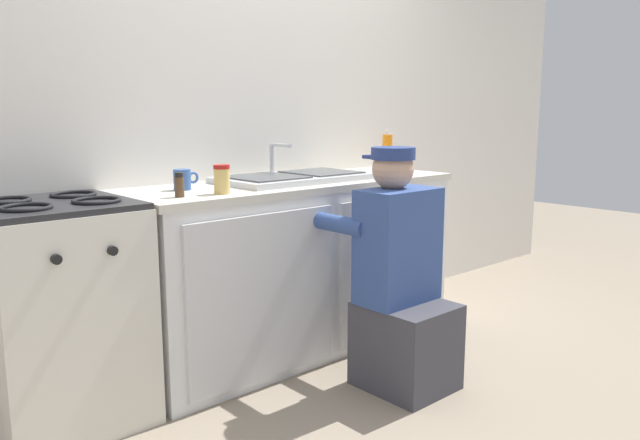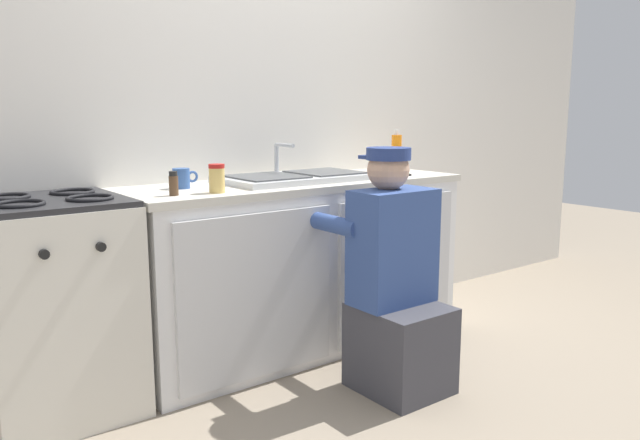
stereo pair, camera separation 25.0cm
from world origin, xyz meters
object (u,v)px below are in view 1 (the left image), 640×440
Objects in this scene: plumber_person at (400,289)px; cell_phone at (391,174)px; stove_range at (60,313)px; condiment_jar at (222,179)px; coffee_mug at (183,180)px; spice_bottle_pepper at (179,185)px; soap_bottle_orange at (387,153)px; sink_double_basin at (294,177)px.

cell_phone is (0.56, 0.57, 0.45)m from plumber_person.
plumber_person is at bearing -134.64° from cell_phone.
stove_range is 6.63× the size of cell_phone.
stove_range is at bearing 165.02° from condiment_jar.
coffee_mug reaches higher than cell_phone.
spice_bottle_pepper is at bearing -123.08° from coffee_mug.
coffee_mug is at bearing 132.05° from plumber_person.
plumber_person is 0.92m from cell_phone.
plumber_person reaches higher than condiment_jar.
plumber_person is at bearing -47.95° from coffee_mug.
soap_bottle_orange is (1.29, 0.19, 0.05)m from condiment_jar.
sink_double_basin is 0.77m from spice_bottle_pepper.
cell_phone is at bearing -11.29° from sink_double_basin.
spice_bottle_pepper is (-0.14, -0.21, 0.00)m from coffee_mug.
coffee_mug reaches higher than stove_range.
plumber_person is at bearing -33.63° from spice_bottle_pepper.
soap_bottle_orange is at bearing 46.17° from plumber_person.
stove_range is 0.86m from condiment_jar.
sink_double_basin is at bearing -5.28° from coffee_mug.
soap_bottle_orange is (0.73, 0.01, 0.09)m from sink_double_basin.
plumber_person is (1.29, -0.69, 0.00)m from stove_range.
stove_range is 3.71× the size of soap_bottle_orange.
condiment_jar is (0.06, -0.24, 0.02)m from coffee_mug.
plumber_person is at bearing -133.83° from soap_bottle_orange.
stove_range reaches higher than cell_phone.
soap_bottle_orange is (0.67, 0.70, 0.56)m from plumber_person.
sink_double_basin is 0.62m from coffee_mug.
coffee_mug is at bearing 174.72° from sink_double_basin.
cell_phone is (1.18, 0.06, -0.06)m from condiment_jar.
coffee_mug is (0.61, 0.06, 0.49)m from stove_range.
stove_range is (-1.23, -0.00, -0.46)m from sink_double_basin.
condiment_jar is 0.20m from spice_bottle_pepper.
stove_range is 7.25× the size of condiment_jar.
sink_double_basin is 0.73m from soap_bottle_orange.
cell_phone is 1.33× the size of spice_bottle_pepper.
coffee_mug is at bearing 177.90° from soap_bottle_orange.
coffee_mug is 0.25m from condiment_jar.
sink_double_basin is at bearing 94.68° from plumber_person.
condiment_jar is 0.51× the size of soap_bottle_orange.
plumber_person is 1.12m from coffee_mug.
sink_double_basin is 7.62× the size of spice_bottle_pepper.
condiment_jar is (-0.56, -0.18, 0.05)m from sink_double_basin.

